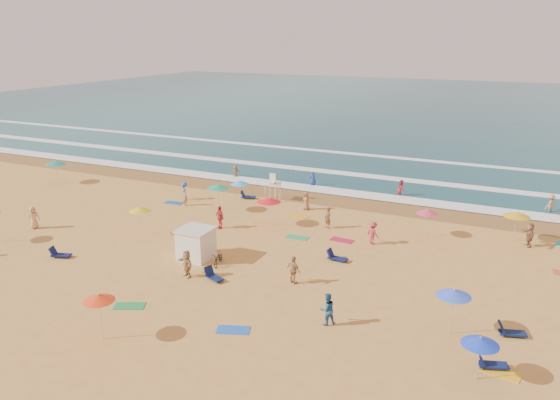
% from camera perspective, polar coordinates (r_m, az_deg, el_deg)
% --- Properties ---
extents(ground, '(220.00, 220.00, 0.00)m').
position_cam_1_polar(ground, '(39.11, -0.60, -4.87)').
color(ground, gold).
rests_on(ground, ground).
extents(ocean, '(220.00, 140.00, 0.18)m').
position_cam_1_polar(ocean, '(118.67, 17.43, 9.21)').
color(ocean, '#0C4756').
rests_on(ocean, ground).
extents(wet_sand, '(220.00, 220.00, 0.00)m').
position_cam_1_polar(wet_sand, '(50.04, 5.59, 0.01)').
color(wet_sand, olive).
rests_on(wet_sand, ground).
extents(surf_foam, '(200.00, 18.70, 0.05)m').
position_cam_1_polar(surf_foam, '(58.11, 8.52, 2.41)').
color(surf_foam, white).
rests_on(surf_foam, ground).
extents(cabana, '(2.00, 2.00, 2.00)m').
position_cam_1_polar(cabana, '(37.19, -8.76, -4.61)').
color(cabana, white).
rests_on(cabana, ground).
extents(cabana_roof, '(2.20, 2.20, 0.12)m').
position_cam_1_polar(cabana_roof, '(36.81, -8.84, -3.08)').
color(cabana_roof, silver).
rests_on(cabana_roof, cabana).
extents(bicycle, '(0.91, 1.67, 0.83)m').
position_cam_1_polar(bicycle, '(36.21, -6.46, -6.12)').
color(bicycle, black).
rests_on(bicycle, ground).
extents(lifeguard_stand, '(1.20, 1.20, 2.10)m').
position_cam_1_polar(lifeguard_stand, '(49.54, -0.76, 1.17)').
color(lifeguard_stand, white).
rests_on(lifeguard_stand, ground).
extents(beach_umbrellas, '(60.32, 24.86, 0.74)m').
position_cam_1_polar(beach_umbrellas, '(38.01, 0.60, -2.11)').
color(beach_umbrellas, blue).
rests_on(beach_umbrellas, ground).
extents(loungers, '(46.41, 19.70, 0.34)m').
position_cam_1_polar(loungers, '(34.67, 13.01, -8.01)').
color(loungers, '#0F154B').
rests_on(loungers, ground).
extents(towels, '(34.29, 21.17, 0.03)m').
position_cam_1_polar(towels, '(36.63, -1.27, -6.42)').
color(towels, '#B44116').
rests_on(towels, ground).
extents(beachgoers, '(37.51, 28.61, 2.07)m').
position_cam_1_polar(beachgoers, '(42.05, 2.48, -2.12)').
color(beachgoers, '#B57153').
rests_on(beachgoers, ground).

